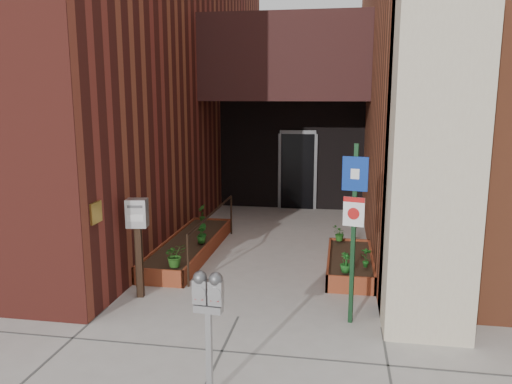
% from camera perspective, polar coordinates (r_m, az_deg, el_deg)
% --- Properties ---
extents(ground, '(80.00, 80.00, 0.00)m').
position_cam_1_polar(ground, '(7.36, -2.06, -14.07)').
color(ground, '#9E9991').
rests_on(ground, ground).
extents(architecture, '(20.00, 14.60, 10.00)m').
position_cam_1_polar(architecture, '(13.65, 3.22, 18.72)').
color(architecture, maroon).
rests_on(architecture, ground).
extents(planter_left, '(0.90, 3.60, 0.30)m').
position_cam_1_polar(planter_left, '(10.13, -7.59, -6.30)').
color(planter_left, maroon).
rests_on(planter_left, ground).
extents(planter_right, '(0.80, 2.20, 0.30)m').
position_cam_1_polar(planter_right, '(9.23, 10.67, -8.12)').
color(planter_right, maroon).
rests_on(planter_right, ground).
extents(handrail, '(0.04, 3.34, 0.90)m').
position_cam_1_polar(handrail, '(9.79, -4.96, -3.12)').
color(handrail, black).
rests_on(handrail, ground).
extents(parking_meter, '(0.31, 0.15, 1.39)m').
position_cam_1_polar(parking_meter, '(5.15, -5.48, -12.33)').
color(parking_meter, '#959497').
rests_on(parking_meter, ground).
extents(sign_post, '(0.34, 0.12, 2.50)m').
position_cam_1_polar(sign_post, '(6.80, 11.12, -2.64)').
color(sign_post, black).
rests_on(sign_post, ground).
extents(payment_dropbox, '(0.34, 0.28, 1.57)m').
position_cam_1_polar(payment_dropbox, '(7.89, -13.37, -3.90)').
color(payment_dropbox, black).
rests_on(payment_dropbox, ground).
extents(shrub_left_a, '(0.50, 0.50, 0.40)m').
position_cam_1_polar(shrub_left_a, '(8.50, -9.23, -7.13)').
color(shrub_left_a, '#215117').
rests_on(shrub_left_a, planter_left).
extents(shrub_left_b, '(0.28, 0.28, 0.37)m').
position_cam_1_polar(shrub_left_b, '(9.82, -6.20, -4.68)').
color(shrub_left_b, '#175217').
rests_on(shrub_left_b, planter_left).
extents(shrub_left_c, '(0.26, 0.26, 0.33)m').
position_cam_1_polar(shrub_left_c, '(9.78, -6.28, -4.87)').
color(shrub_left_c, '#20601B').
rests_on(shrub_left_c, planter_left).
extents(shrub_left_d, '(0.29, 0.29, 0.40)m').
position_cam_1_polar(shrub_left_d, '(11.41, -6.20, -2.41)').
color(shrub_left_d, '#1F5518').
rests_on(shrub_left_d, planter_left).
extents(shrub_right_a, '(0.26, 0.26, 0.33)m').
position_cam_1_polar(shrub_right_a, '(8.27, 10.21, -7.94)').
color(shrub_right_a, '#18561A').
rests_on(shrub_right_a, planter_right).
extents(shrub_right_b, '(0.21, 0.21, 0.34)m').
position_cam_1_polar(shrub_right_b, '(8.57, 12.49, -7.29)').
color(shrub_right_b, '#1A5B1A').
rests_on(shrub_right_b, planter_right).
extents(shrub_right_c, '(0.36, 0.36, 0.30)m').
position_cam_1_polar(shrub_right_c, '(9.99, 9.51, -4.71)').
color(shrub_right_c, '#22611B').
rests_on(shrub_right_c, planter_right).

